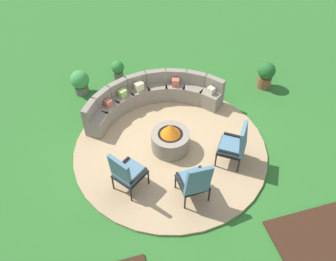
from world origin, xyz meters
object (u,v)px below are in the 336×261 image
lounge_chair_front_left (126,172)px  potted_plant_2 (80,81)px  fire_pit (170,139)px  curved_stone_bench (151,97)px  lounge_chair_back_left (236,144)px  lounge_chair_front_right (195,181)px  potted_plant_0 (118,69)px  potted_plant_1 (266,74)px

lounge_chair_front_left → potted_plant_2: lounge_chair_front_left is taller
fire_pit → curved_stone_bench: curved_stone_bench is taller
fire_pit → lounge_chair_front_left: size_ratio=0.77×
curved_stone_bench → potted_plant_2: (-1.72, 1.20, 0.01)m
lounge_chair_front_left → potted_plant_2: (-0.58, 3.68, -0.25)m
fire_pit → lounge_chair_back_left: lounge_chair_back_left is taller
fire_pit → lounge_chair_front_left: lounge_chair_front_left is taller
lounge_chair_back_left → lounge_chair_front_right: bearing=155.9°
lounge_chair_front_right → potted_plant_0: lounge_chair_front_right is taller
lounge_chair_back_left → potted_plant_2: size_ratio=1.56×
lounge_chair_front_left → potted_plant_1: bearing=82.4°
lounge_chair_front_right → lounge_chair_back_left: 1.40m
lounge_chair_front_left → lounge_chair_front_right: 1.41m
lounge_chair_front_right → potted_plant_1: 4.49m
fire_pit → lounge_chair_front_left: bearing=-143.3°
fire_pit → lounge_chair_front_right: 1.53m
lounge_chair_front_right → potted_plant_0: bearing=95.3°
curved_stone_bench → lounge_chair_front_right: (0.14, -3.08, 0.24)m
curved_stone_bench → potted_plant_1: (3.35, 0.04, 0.05)m
potted_plant_1 → potted_plant_2: 5.21m
fire_pit → lounge_chair_front_right: lounge_chair_front_right is taller
potted_plant_0 → potted_plant_2: potted_plant_2 is taller
potted_plant_0 → potted_plant_1: (3.96, -1.55, 0.11)m
lounge_chair_back_left → potted_plant_1: (2.01, 2.41, -0.19)m
curved_stone_bench → potted_plant_1: 3.35m
potted_plant_1 → potted_plant_2: (-5.08, 1.16, -0.04)m
lounge_chair_back_left → potted_plant_0: (-1.94, 3.97, -0.30)m
lounge_chair_front_left → potted_plant_0: 4.12m
lounge_chair_back_left → fire_pit: bearing=93.4°
fire_pit → lounge_chair_back_left: 1.52m
potted_plant_0 → lounge_chair_front_left: bearing=-97.5°
potted_plant_1 → fire_pit: bearing=-153.7°
fire_pit → lounge_chair_back_left: size_ratio=0.82×
fire_pit → potted_plant_0: size_ratio=1.55×
fire_pit → potted_plant_2: (-1.79, 2.78, 0.03)m
curved_stone_bench → lounge_chair_back_left: size_ratio=3.36×
lounge_chair_back_left → potted_plant_0: 4.43m
fire_pit → curved_stone_bench: (-0.07, 1.58, 0.03)m
lounge_chair_front_left → lounge_chair_front_right: size_ratio=1.03×
lounge_chair_front_left → lounge_chair_back_left: lounge_chair_front_left is taller
fire_pit → potted_plant_2: 3.31m
fire_pit → potted_plant_2: bearing=122.7°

